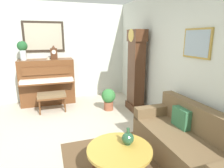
{
  "coord_description": "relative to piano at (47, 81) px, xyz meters",
  "views": [
    {
      "loc": [
        3.31,
        0.02,
        1.86
      ],
      "look_at": [
        -0.4,
        1.27,
        0.88
      ],
      "focal_mm": 30.72,
      "sensor_mm": 36.0,
      "label": 1
    }
  ],
  "objects": [
    {
      "name": "coffee_table",
      "position": [
        3.42,
        0.87,
        -0.25
      ],
      "size": [
        0.88,
        0.88,
        0.41
      ],
      "color": "gold",
      "rests_on": "ground_plane"
    },
    {
      "name": "green_jug",
      "position": [
        3.35,
        1.02,
        -0.14
      ],
      "size": [
        0.17,
        0.17,
        0.24
      ],
      "color": "#234C33",
      "rests_on": "coffee_table"
    },
    {
      "name": "wall_left",
      "position": [
        -0.37,
        0.03,
        0.78
      ],
      "size": [
        0.13,
        4.9,
        2.8
      ],
      "color": "silver",
      "rests_on": "ground_plane"
    },
    {
      "name": "flower_vase",
      "position": [
        0.0,
        -0.55,
        0.93
      ],
      "size": [
        0.26,
        0.26,
        0.58
      ],
      "color": "silver",
      "rests_on": "piano"
    },
    {
      "name": "couch",
      "position": [
        3.48,
        1.95,
        -0.32
      ],
      "size": [
        1.9,
        0.8,
        0.84
      ],
      "color": "brown",
      "rests_on": "ground_plane"
    },
    {
      "name": "mantel_clock",
      "position": [
        0.0,
        0.23,
        0.79
      ],
      "size": [
        0.13,
        0.18,
        0.38
      ],
      "color": "#4C2B19",
      "rests_on": "piano"
    },
    {
      "name": "piano_bench",
      "position": [
        0.72,
        0.08,
        -0.22
      ],
      "size": [
        0.42,
        0.7,
        0.48
      ],
      "color": "brown",
      "rests_on": "ground_plane"
    },
    {
      "name": "potted_plant",
      "position": [
        1.07,
        1.46,
        -0.31
      ],
      "size": [
        0.36,
        0.36,
        0.56
      ],
      "color": "#935138",
      "rests_on": "ground_plane"
    },
    {
      "name": "teacup",
      "position": [
        0.08,
        0.07,
        0.64
      ],
      "size": [
        0.12,
        0.12,
        0.06
      ],
      "color": "beige",
      "rests_on": "piano"
    },
    {
      "name": "grandfather_clock",
      "position": [
        1.26,
        2.12,
        0.34
      ],
      "size": [
        0.52,
        0.34,
        2.03
      ],
      "color": "#4C2B19",
      "rests_on": "ground_plane"
    },
    {
      "name": "piano",
      "position": [
        0.0,
        0.0,
        0.0
      ],
      "size": [
        0.87,
        1.44,
        1.25
      ],
      "color": "brown",
      "rests_on": "ground_plane"
    },
    {
      "name": "ground_plane",
      "position": [
        2.23,
        0.04,
        -0.68
      ],
      "size": [
        6.4,
        6.0,
        0.1
      ],
      "primitive_type": "cube",
      "color": "beige"
    },
    {
      "name": "wall_back",
      "position": [
        2.25,
        2.43,
        0.78
      ],
      "size": [
        5.3,
        0.13,
        2.8
      ],
      "color": "silver",
      "rests_on": "ground_plane"
    }
  ]
}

